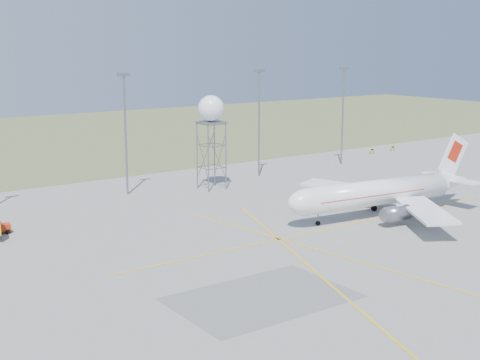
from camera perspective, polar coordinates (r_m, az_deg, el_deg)
grass_strip at (r=186.85m, az=-16.79°, el=3.31°), size 400.00×120.00×0.03m
mast_b at (r=113.43m, az=-9.77°, el=4.76°), size 2.20×0.50×20.50m
mast_c at (r=127.97m, az=1.64°, el=5.67°), size 2.20×0.50×20.50m
mast_d at (r=142.26m, az=8.78°, el=6.13°), size 2.20×0.50×20.50m
taxi_sign_near at (r=158.84m, az=11.20°, el=2.53°), size 1.60×0.17×1.20m
taxi_sign_far at (r=163.95m, az=12.89°, el=2.74°), size 1.60×0.17×1.20m
airliner_main at (r=100.91m, az=11.83°, el=-1.08°), size 33.72×32.61×11.48m
radar_tower at (r=116.53m, az=-2.47°, el=3.69°), size 4.56×4.56×16.49m
baggage_tug at (r=96.04m, az=-19.71°, el=-3.92°), size 2.45×2.08×1.76m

